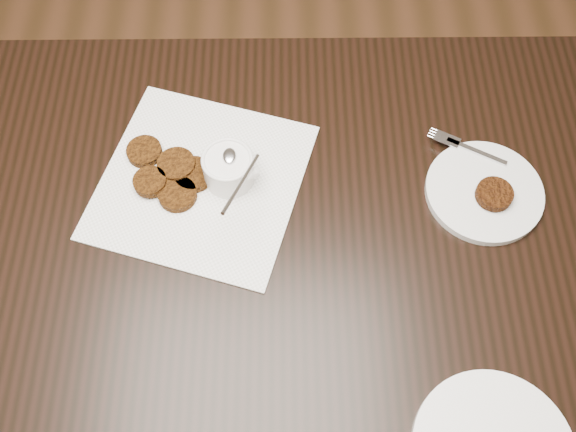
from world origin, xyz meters
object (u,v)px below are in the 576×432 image
Objects in this scene: table at (253,311)px; sauce_ramekin at (227,158)px; napkin at (201,181)px; plate_with_patty at (485,189)px.

sauce_ramekin is at bearing 102.23° from table.
sauce_ramekin is at bearing 6.22° from napkin.
napkin is 0.47m from plate_with_patty.
sauce_ramekin reaches higher than table.
napkin is at bearing -173.78° from sauce_ramekin.
plate_with_patty is (0.43, -0.03, -0.05)m from sauce_ramekin.
sauce_ramekin reaches higher than plate_with_patty.
sauce_ramekin reaches higher than napkin.
table is 0.56m from plate_with_patty.
napkin is 2.75× the size of sauce_ramekin.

